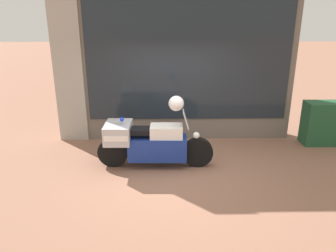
% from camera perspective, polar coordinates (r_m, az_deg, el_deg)
% --- Properties ---
extents(ground_plane, '(60.00, 60.00, 0.00)m').
position_cam_1_polar(ground_plane, '(6.83, 1.71, -7.78)').
color(ground_plane, '#8E604C').
extents(shop_building, '(5.83, 0.55, 3.92)m').
position_cam_1_polar(shop_building, '(8.14, -1.24, 11.28)').
color(shop_building, '#6B6056').
rests_on(shop_building, ground).
extents(window_display, '(4.67, 0.30, 1.78)m').
position_cam_1_polar(window_display, '(8.55, 2.99, 1.09)').
color(window_display, slate).
rests_on(window_display, ground).
extents(paramedic_motorcycle, '(2.42, 0.74, 1.22)m').
position_cam_1_polar(paramedic_motorcycle, '(6.81, -3.63, -2.76)').
color(paramedic_motorcycle, black).
rests_on(paramedic_motorcycle, ground).
extents(utility_cabinet, '(0.90, 0.50, 1.06)m').
position_cam_1_polar(utility_cabinet, '(8.83, 25.27, 0.44)').
color(utility_cabinet, '#1E4C2D').
rests_on(utility_cabinet, ground).
extents(white_helmet, '(0.31, 0.31, 0.31)m').
position_cam_1_polar(white_helmet, '(6.53, 1.44, 3.95)').
color(white_helmet, white).
rests_on(white_helmet, paramedic_motorcycle).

